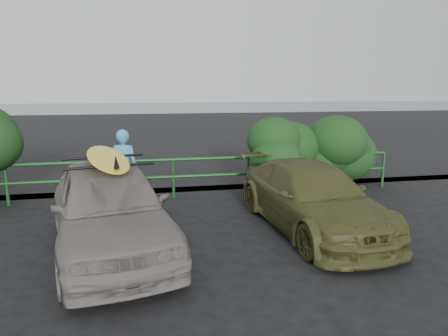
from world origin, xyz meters
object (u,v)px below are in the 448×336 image
at_px(guardrail, 134,180).
at_px(sedan, 109,207).
at_px(olive_vehicle, 311,197).
at_px(man, 124,168).
at_px(surfboard, 106,157).

height_order(guardrail, sedan, sedan).
bearing_deg(olive_vehicle, guardrail, 136.51).
height_order(olive_vehicle, man, man).
relative_size(sedan, man, 2.47).
height_order(guardrail, olive_vehicle, olive_vehicle).
xyz_separation_m(guardrail, surfboard, (-0.31, -3.23, 1.14)).
height_order(sedan, surfboard, surfboard).
bearing_deg(olive_vehicle, sedan, -179.55).
distance_m(guardrail, olive_vehicle, 4.59).
distance_m(sedan, surfboard, 0.87).
bearing_deg(guardrail, sedan, -95.57).
bearing_deg(man, olive_vehicle, 161.94).
distance_m(guardrail, surfboard, 3.43).
distance_m(olive_vehicle, surfboard, 4.05).
bearing_deg(olive_vehicle, man, 143.02).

